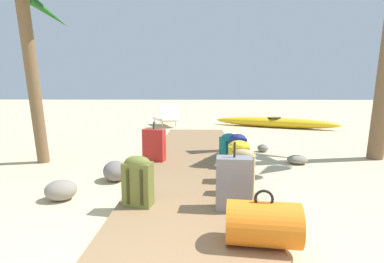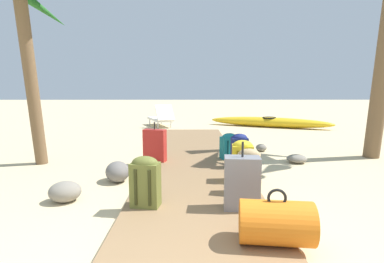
{
  "view_description": "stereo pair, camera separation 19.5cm",
  "coord_description": "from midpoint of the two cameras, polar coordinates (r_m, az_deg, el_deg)",
  "views": [
    {
      "loc": [
        0.12,
        -1.4,
        1.41
      ],
      "look_at": [
        -0.04,
        4.45,
        0.55
      ],
      "focal_mm": 28.14,
      "sensor_mm": 36.0,
      "label": 1
    },
    {
      "loc": [
        -0.07,
        -1.41,
        1.41
      ],
      "look_at": [
        -0.04,
        4.45,
        0.55
      ],
      "focal_mm": 28.14,
      "sensor_mm": 36.0,
      "label": 2
    }
  ],
  "objects": [
    {
      "name": "ground_plane",
      "position": [
        4.85,
        -0.62,
        -8.55
      ],
      "size": [
        60.0,
        60.0,
        0.0
      ],
      "primitive_type": "plane",
      "color": "#D1BA8C"
    },
    {
      "name": "rock_right_mid",
      "position": [
        5.98,
        18.36,
        -4.92
      ],
      "size": [
        0.43,
        0.38,
        0.16
      ],
      "primitive_type": "ellipsoid",
      "rotation": [
        0.0,
        0.0,
        1.38
      ],
      "color": "gray",
      "rests_on": "ground"
    },
    {
      "name": "backpack_teal",
      "position": [
        5.66,
        6.08,
        -2.63
      ],
      "size": [
        0.35,
        0.31,
        0.49
      ],
      "color": "#197A7F",
      "rests_on": "boardwalk"
    },
    {
      "name": "duffel_bag_orange",
      "position": [
        2.74,
        13.58,
        -16.44
      ],
      "size": [
        0.66,
        0.45,
        0.49
      ],
      "color": "orange",
      "rests_on": "boardwalk"
    },
    {
      "name": "suitcase_grey",
      "position": [
        3.37,
        7.77,
        -9.65
      ],
      "size": [
        0.4,
        0.26,
        0.75
      ],
      "color": "slate",
      "rests_on": "boardwalk"
    },
    {
      "name": "backpack_olive",
      "position": [
        3.45,
        -10.48,
        -9.07
      ],
      "size": [
        0.34,
        0.26,
        0.58
      ],
      "color": "olive",
      "rests_on": "boardwalk"
    },
    {
      "name": "rock_left_near",
      "position": [
        4.72,
        -15.1,
        -7.36
      ],
      "size": [
        0.46,
        0.51,
        0.31
      ],
      "primitive_type": "ellipsoid",
      "rotation": [
        0.0,
        0.0,
        1.86
      ],
      "color": "slate",
      "rests_on": "ground"
    },
    {
      "name": "boardwalk",
      "position": [
        5.62,
        -0.58,
        -5.76
      ],
      "size": [
        1.66,
        8.08,
        0.08
      ],
      "primitive_type": "cube",
      "color": "olive",
      "rests_on": "ground"
    },
    {
      "name": "kayak",
      "position": [
        11.09,
        13.92,
        1.74
      ],
      "size": [
        4.2,
        2.23,
        0.36
      ],
      "color": "gold",
      "rests_on": "ground"
    },
    {
      "name": "lounge_chair",
      "position": [
        10.97,
        -6.39,
        2.65
      ],
      "size": [
        1.13,
        1.63,
        0.81
      ],
      "color": "white",
      "rests_on": "ground"
    },
    {
      "name": "rock_left_mid",
      "position": [
        4.15,
        -24.21,
        -10.36
      ],
      "size": [
        0.46,
        0.42,
        0.26
      ],
      "primitive_type": "ellipsoid",
      "rotation": [
        0.0,
        0.0,
        1.81
      ],
      "color": "gray",
      "rests_on": "ground"
    },
    {
      "name": "suitcase_red",
      "position": [
        5.5,
        -8.08,
        -2.61
      ],
      "size": [
        0.43,
        0.27,
        0.72
      ],
      "color": "red",
      "rests_on": "boardwalk"
    },
    {
      "name": "rock_right_near",
      "position": [
        6.85,
        12.19,
        -3.02
      ],
      "size": [
        0.33,
        0.33,
        0.16
      ],
      "primitive_type": "ellipsoid",
      "rotation": [
        0.0,
        0.0,
        0.98
      ],
      "color": "gray",
      "rests_on": "ground"
    },
    {
      "name": "backpack_tan",
      "position": [
        3.85,
        9.28,
        -7.24
      ],
      "size": [
        0.31,
        0.25,
        0.57
      ],
      "color": "tan",
      "rests_on": "boardwalk"
    },
    {
      "name": "backpack_navy",
      "position": [
        5.07,
        7.87,
        -3.46
      ],
      "size": [
        0.27,
        0.24,
        0.57
      ],
      "color": "navy",
      "rests_on": "boardwalk"
    },
    {
      "name": "backpack_yellow",
      "position": [
        4.33,
        8.25,
        -5.33
      ],
      "size": [
        0.31,
        0.28,
        0.59
      ],
      "color": "gold",
      "rests_on": "boardwalk"
    }
  ]
}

